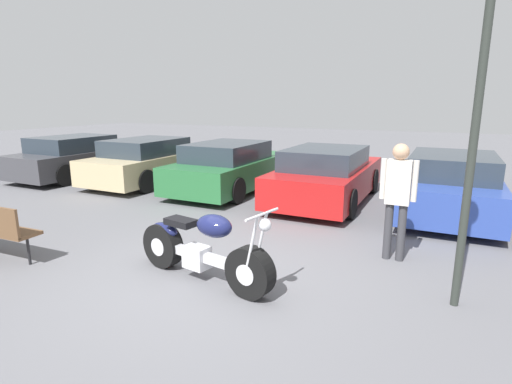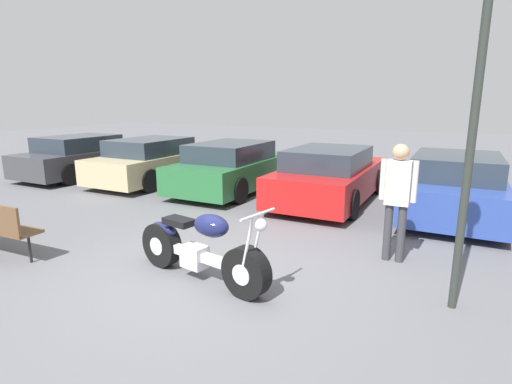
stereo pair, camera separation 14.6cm
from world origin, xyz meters
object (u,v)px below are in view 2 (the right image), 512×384
(parked_car_champagne, at_px, (155,161))
(parked_car_green, at_px, (234,167))
(lamp_post, at_px, (477,98))
(parked_car_blue, at_px, (455,186))
(motorcycle, at_px, (199,249))
(parked_car_red, at_px, (330,176))
(person_standing, at_px, (398,192))
(parked_car_dark_grey, at_px, (85,157))

(parked_car_champagne, distance_m, parked_car_green, 2.66)
(lamp_post, bearing_deg, parked_car_blue, 91.45)
(motorcycle, bearing_deg, parked_car_red, 86.86)
(motorcycle, distance_m, parked_car_champagne, 7.11)
(parked_car_green, xyz_separation_m, parked_car_blue, (5.32, 0.02, 0.00))
(parked_car_blue, relative_size, person_standing, 2.42)
(motorcycle, relative_size, person_standing, 1.26)
(parked_car_red, xyz_separation_m, parked_car_blue, (2.66, 0.10, 0.00))
(parked_car_dark_grey, distance_m, lamp_post, 11.61)
(motorcycle, relative_size, parked_car_dark_grey, 0.52)
(parked_car_blue, xyz_separation_m, person_standing, (-0.73, -3.22, 0.43))
(parked_car_dark_grey, relative_size, parked_car_blue, 1.00)
(parked_car_dark_grey, relative_size, parked_car_red, 1.00)
(parked_car_red, bearing_deg, parked_car_green, 178.24)
(parked_car_red, xyz_separation_m, person_standing, (1.93, -3.12, 0.43))
(parked_car_dark_grey, distance_m, parked_car_green, 5.34)
(parked_car_red, height_order, lamp_post, lamp_post)
(parked_car_blue, bearing_deg, parked_car_dark_grey, -178.01)
(person_standing, bearing_deg, parked_car_champagne, 156.61)
(motorcycle, xyz_separation_m, lamp_post, (3.05, 0.72, 1.95))
(parked_car_dark_grey, xyz_separation_m, parked_car_green, (5.32, 0.35, 0.00))
(parked_car_champagne, distance_m, person_standing, 7.92)
(parked_car_dark_grey, relative_size, parked_car_champagne, 1.00)
(parked_car_champagne, xyz_separation_m, person_standing, (7.26, -3.14, 0.43))
(parked_car_champagne, bearing_deg, parked_car_blue, 0.59)
(parked_car_green, xyz_separation_m, parked_car_red, (2.66, -0.08, 0.00))
(parked_car_dark_grey, height_order, parked_car_green, same)
(parked_car_dark_grey, bearing_deg, parked_car_blue, 1.99)
(parked_car_champagne, bearing_deg, parked_car_red, -0.20)
(parked_car_dark_grey, height_order, parked_car_blue, same)
(motorcycle, bearing_deg, parked_car_green, 115.27)
(parked_car_dark_grey, xyz_separation_m, lamp_post, (10.76, -3.99, 1.76))
(parked_car_red, height_order, person_standing, person_standing)
(person_standing, bearing_deg, motorcycle, -139.87)
(parked_car_green, bearing_deg, parked_car_red, -1.76)
(parked_car_blue, bearing_deg, parked_car_champagne, -179.41)
(parked_car_dark_grey, height_order, lamp_post, lamp_post)
(parked_car_champagne, bearing_deg, parked_car_green, 1.37)
(motorcycle, xyz_separation_m, parked_car_champagne, (-5.05, 5.00, 0.19))
(parked_car_dark_grey, distance_m, parked_car_champagne, 2.68)
(parked_car_dark_grey, bearing_deg, parked_car_green, 3.77)
(parked_car_green, relative_size, parked_car_red, 1.00)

